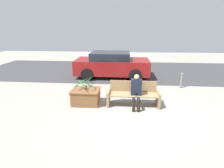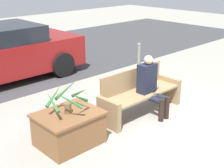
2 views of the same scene
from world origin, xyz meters
TOP-DOWN VIEW (x-y plane):
  - ground_plane at (0.00, 0.00)m, footprint 30.00×30.00m
  - road_surface at (0.00, 5.96)m, footprint 20.00×6.00m
  - bench at (-0.18, 0.60)m, footprint 1.89×0.57m
  - person_seated at (-0.09, 0.40)m, footprint 0.37×0.61m
  - planter_box at (-1.93, 0.58)m, footprint 1.02×0.82m
  - potted_plant at (-1.94, 0.59)m, footprint 0.65×0.67m
  - parked_car at (-1.27, 4.41)m, footprint 4.13×1.98m
  - bollard_post at (2.14, 2.68)m, footprint 0.10×0.10m

SIDE VIEW (x-z plane):
  - ground_plane at x=0.00m, z-range 0.00..0.00m
  - road_surface at x=0.00m, z-range 0.00..0.01m
  - planter_box at x=-1.93m, z-range 0.02..0.58m
  - bollard_post at x=2.14m, z-range 0.02..0.76m
  - bench at x=-0.18m, z-range -0.02..0.85m
  - person_seated at x=-0.09m, z-range 0.04..1.24m
  - parked_car at x=-1.27m, z-range 0.01..1.42m
  - potted_plant at x=-1.94m, z-range 0.55..1.09m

